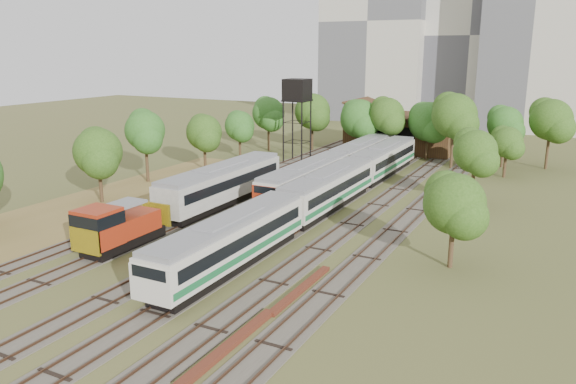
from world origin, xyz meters
The scene contains 18 objects.
ground centered at (0.00, 0.00, 0.00)m, with size 240.00×240.00×0.00m, color #475123.
dry_grass_patch centered at (-18.00, 8.00, 0.02)m, with size 14.00×60.00×0.04m, color brown.
tracks centered at (-0.67, 25.00, 0.04)m, with size 24.60×80.00×0.19m.
railcar_red_set centered at (-2.00, 33.41, 1.89)m, with size 2.89×34.58×3.58m.
railcar_green_set centered at (2.00, 21.58, 1.98)m, with size 3.02×52.07×3.74m.
railcar_rear centered at (-2.00, 60.66, 1.84)m, with size 2.82×16.08×3.48m.
shunter_locomotive centered at (-8.00, 3.13, 1.84)m, with size 2.89×8.10×3.79m.
old_grey_coach centered at (-8.00, 18.06, 2.19)m, with size 3.24×18.00×4.02m.
water_tower centered at (-11.57, 41.89, 9.60)m, with size 3.29×3.29×11.39m.
rail_pile_near centered at (8.00, -5.23, 0.14)m, with size 0.58×8.70×0.29m, color #602B1B.
rail_pile_far centered at (8.20, 2.89, 0.13)m, with size 0.51×8.18×0.27m, color #602B1B.
maintenance_shed centered at (-1.00, 57.98, 2.91)m, with size 16.45×11.55×7.58m.
tree_band_left centered at (-20.64, 12.51, 4.99)m, with size 7.43×53.72×8.43m.
tree_band_far centered at (0.88, 50.14, 6.00)m, with size 44.27×10.59×9.81m.
tree_band_right centered at (15.25, 26.26, 4.92)m, with size 5.89×37.04×7.69m.
tower_left centered at (-18.00, 95.00, 21.00)m, with size 22.00×16.00×42.00m, color #BDB5A5.
tower_centre centered at (2.00, 100.00, 18.00)m, with size 20.00×18.00×36.00m, color beige.
tower_right centered at (14.00, 92.00, 24.00)m, with size 18.00×16.00×48.00m, color #BDB5A5.
Camera 1 is at (22.98, -27.44, 15.22)m, focal length 35.00 mm.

